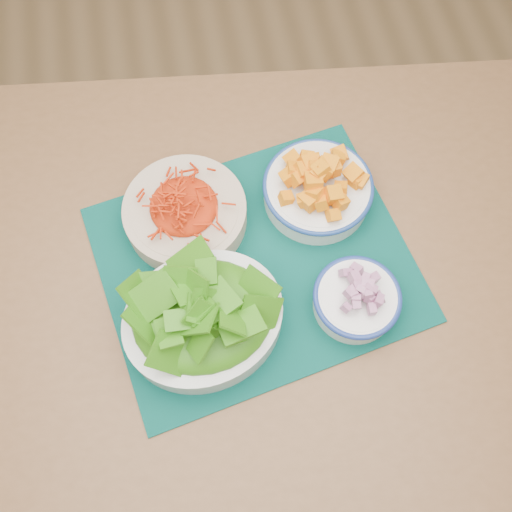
{
  "coord_description": "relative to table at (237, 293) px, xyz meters",
  "views": [
    {
      "loc": [
        0.1,
        -0.23,
        1.65
      ],
      "look_at": [
        0.17,
        0.13,
        0.78
      ],
      "focal_mm": 40.0,
      "sensor_mm": 36.0,
      "label": 1
    }
  ],
  "objects": [
    {
      "name": "onion_bowl",
      "position": [
        0.18,
        -0.09,
        0.13
      ],
      "size": [
        0.17,
        0.17,
        0.07
      ],
      "rotation": [
        0.0,
        0.0,
        -0.37
      ],
      "color": "white",
      "rests_on": "placemat"
    },
    {
      "name": "lettuce_bowl",
      "position": [
        -0.06,
        -0.08,
        0.15
      ],
      "size": [
        0.3,
        0.27,
        0.11
      ],
      "rotation": [
        0.0,
        0.0,
        0.23
      ],
      "color": "silver",
      "rests_on": "placemat"
    },
    {
      "name": "squash_bowl",
      "position": [
        0.17,
        0.12,
        0.14
      ],
      "size": [
        0.24,
        0.24,
        0.09
      ],
      "rotation": [
        0.0,
        0.0,
        0.36
      ],
      "color": "silver",
      "rests_on": "placemat"
    },
    {
      "name": "ground",
      "position": [
        -0.13,
        -0.12,
        -0.66
      ],
      "size": [
        4.0,
        4.0,
        0.0
      ],
      "primitive_type": "plane",
      "color": "#A17C4E",
      "rests_on": "ground"
    },
    {
      "name": "table",
      "position": [
        0.0,
        0.0,
        0.0
      ],
      "size": [
        1.39,
        1.02,
        0.75
      ],
      "rotation": [
        0.0,
        0.0,
        -0.13
      ],
      "color": "brown",
      "rests_on": "ground"
    },
    {
      "name": "placemat",
      "position": [
        0.04,
        0.01,
        0.09
      ],
      "size": [
        0.57,
        0.5,
        0.0
      ],
      "primitive_type": "cube",
      "rotation": [
        0.0,
        0.0,
        0.18
      ],
      "color": "#012C27",
      "rests_on": "table"
    },
    {
      "name": "carrot_bowl",
      "position": [
        -0.06,
        0.12,
        0.13
      ],
      "size": [
        0.26,
        0.26,
        0.08
      ],
      "rotation": [
        0.0,
        0.0,
        0.29
      ],
      "color": "#C4AE92",
      "rests_on": "placemat"
    }
  ]
}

